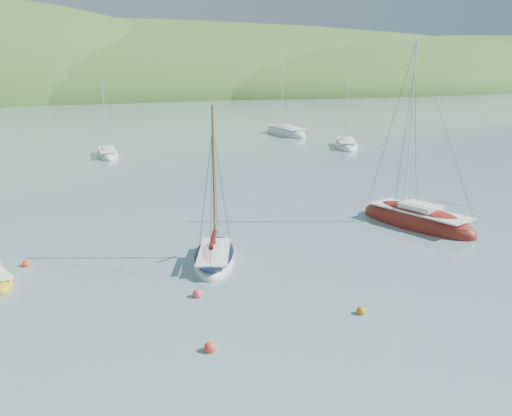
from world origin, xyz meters
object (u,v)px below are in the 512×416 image
object	(u,v)px
daysailer_white	(214,259)
sloop_red	(417,222)
distant_sloop_d	(346,146)
distant_sloop_a	(107,155)
distant_sloop_b	(286,133)

from	to	relation	value
daysailer_white	sloop_red	xyz separation A→B (m)	(14.62, 2.17, 0.02)
distant_sloop_d	sloop_red	bearing A→B (deg)	-87.13
sloop_red	distant_sloop_d	world-z (taller)	sloop_red
distant_sloop_d	distant_sloop_a	bearing A→B (deg)	-163.41
distant_sloop_a	distant_sloop_b	xyz separation A→B (m)	(25.64, 9.59, 0.05)
sloop_red	distant_sloop_d	xyz separation A→B (m)	(11.64, 30.96, -0.05)
daysailer_white	sloop_red	bearing A→B (deg)	28.53
distant_sloop_a	distant_sloop_b	world-z (taller)	distant_sloop_b
daysailer_white	distant_sloop_b	size ratio (longest dim) A/B	0.66
sloop_red	distant_sloop_d	size ratio (longest dim) A/B	1.19
distant_sloop_a	distant_sloop_b	size ratio (longest dim) A/B	0.68
distant_sloop_a	distant_sloop_b	distance (m)	27.37
distant_sloop_b	sloop_red	bearing A→B (deg)	-107.52
distant_sloop_b	distant_sloop_d	xyz separation A→B (m)	(2.56, -13.00, -0.04)
sloop_red	daysailer_white	bearing A→B (deg)	170.10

